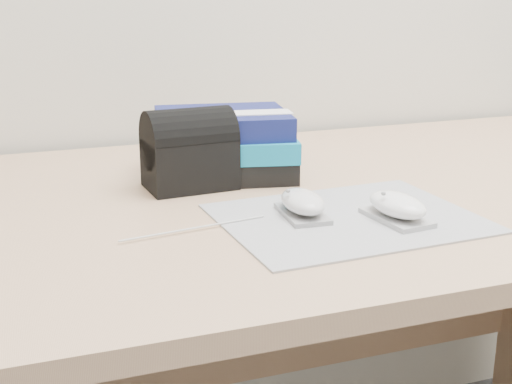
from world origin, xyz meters
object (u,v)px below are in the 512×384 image
object	(u,v)px
desk	(265,313)
book_stack	(225,144)
pouch	(189,150)
mouse_rear	(303,204)
mouse_front	(397,207)

from	to	relation	value
desk	book_stack	size ratio (longest dim) A/B	6.39
book_stack	pouch	distance (m)	0.09
mouse_rear	desk	bearing A→B (deg)	84.96
mouse_rear	book_stack	xyz separation A→B (m)	(-0.03, 0.25, 0.03)
desk	mouse_rear	distance (m)	0.32
mouse_rear	pouch	xyz separation A→B (m)	(-0.11, 0.20, 0.04)
mouse_rear	mouse_front	size ratio (longest dim) A/B	0.94
mouse_front	book_stack	size ratio (longest dim) A/B	0.43
book_stack	mouse_front	bearing A→B (deg)	-64.58
mouse_front	pouch	world-z (taller)	pouch
mouse_rear	pouch	size ratio (longest dim) A/B	0.72
mouse_rear	pouch	bearing A→B (deg)	118.49
mouse_front	mouse_rear	bearing A→B (deg)	152.36
mouse_rear	pouch	world-z (taller)	pouch
mouse_rear	mouse_front	xyz separation A→B (m)	(0.11, -0.06, 0.00)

